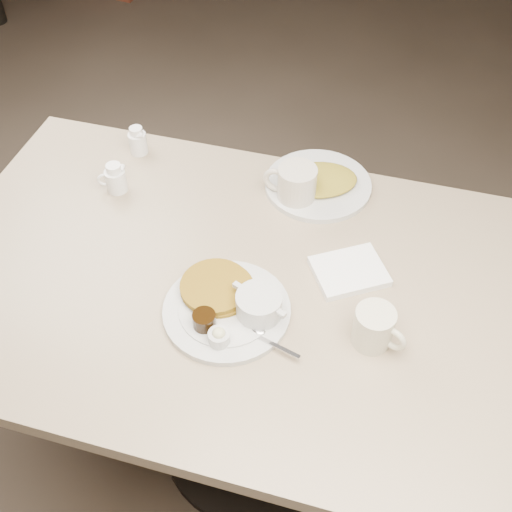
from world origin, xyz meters
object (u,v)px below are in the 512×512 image
(diner_table, at_px, (254,328))
(main_plate, at_px, (231,305))
(coffee_mug_far, at_px, (295,185))
(creamer_left, at_px, (115,179))
(hash_plate, at_px, (318,183))
(coffee_mug_near, at_px, (375,327))
(creamer_right, at_px, (138,141))

(diner_table, distance_m, main_plate, 0.21)
(coffee_mug_far, xyz_separation_m, creamer_left, (-0.45, -0.09, -0.01))
(diner_table, distance_m, coffee_mug_far, 0.37)
(main_plate, bearing_deg, hash_plate, 77.92)
(coffee_mug_near, distance_m, hash_plate, 0.49)
(creamer_left, distance_m, creamer_right, 0.16)
(coffee_mug_near, bearing_deg, diner_table, 163.54)
(main_plate, distance_m, creamer_left, 0.50)
(main_plate, bearing_deg, coffee_mug_near, 1.23)
(coffee_mug_far, bearing_deg, coffee_mug_near, -55.96)
(diner_table, relative_size, hash_plate, 4.19)
(creamer_left, xyz_separation_m, hash_plate, (0.50, 0.15, -0.02))
(coffee_mug_far, bearing_deg, creamer_right, 170.85)
(coffee_mug_far, xyz_separation_m, hash_plate, (0.05, 0.06, -0.04))
(creamer_right, bearing_deg, coffee_mug_far, -9.15)
(diner_table, xyz_separation_m, coffee_mug_near, (0.28, -0.08, 0.22))
(coffee_mug_near, height_order, creamer_right, coffee_mug_near)
(coffee_mug_near, height_order, hash_plate, coffee_mug_near)
(main_plate, height_order, coffee_mug_far, coffee_mug_far)
(main_plate, bearing_deg, diner_table, 74.47)
(coffee_mug_far, relative_size, creamer_left, 1.78)
(coffee_mug_near, xyz_separation_m, creamer_right, (-0.71, 0.45, -0.01))
(creamer_right, relative_size, hash_plate, 0.22)
(creamer_left, relative_size, creamer_right, 1.00)
(main_plate, height_order, creamer_right, creamer_right)
(hash_plate, bearing_deg, main_plate, -102.08)
(creamer_right, bearing_deg, hash_plate, -1.06)
(diner_table, height_order, creamer_right, creamer_right)
(main_plate, bearing_deg, creamer_right, 131.68)
(coffee_mug_near, relative_size, creamer_left, 1.58)
(coffee_mug_far, relative_size, hash_plate, 0.40)
(coffee_mug_far, height_order, creamer_left, coffee_mug_far)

